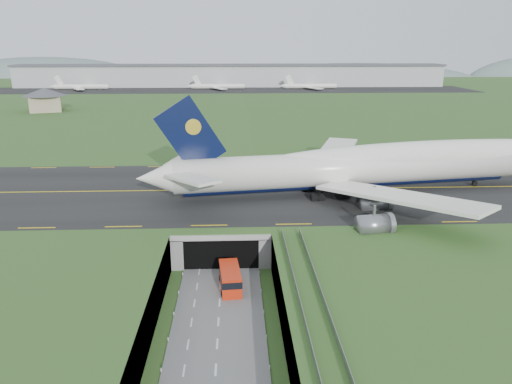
{
  "coord_description": "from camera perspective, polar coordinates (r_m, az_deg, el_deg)",
  "views": [
    {
      "loc": [
        2.48,
        -65.44,
        34.72
      ],
      "look_at": [
        6.06,
        20.0,
        9.45
      ],
      "focal_mm": 35.0,
      "sensor_mm": 36.0,
      "label": 1
    }
  ],
  "objects": [
    {
      "name": "ground",
      "position": [
        74.13,
        -4.12,
        -11.51
      ],
      "size": [
        900.0,
        900.0,
        0.0
      ],
      "primitive_type": "plane",
      "color": "#305622",
      "rests_on": "ground"
    },
    {
      "name": "airfield_deck",
      "position": [
        72.77,
        -4.17,
        -9.43
      ],
      "size": [
        800.0,
        800.0,
        6.0
      ],
      "primitive_type": "cube",
      "color": "gray",
      "rests_on": "ground"
    },
    {
      "name": "trench_road",
      "position": [
        67.54,
        -4.3,
        -14.42
      ],
      "size": [
        12.0,
        75.0,
        0.2
      ],
      "primitive_type": "cube",
      "color": "slate",
      "rests_on": "ground"
    },
    {
      "name": "taxiway",
      "position": [
        102.55,
        -3.69,
        0.22
      ],
      "size": [
        800.0,
        44.0,
        0.18
      ],
      "primitive_type": "cube",
      "color": "black",
      "rests_on": "airfield_deck"
    },
    {
      "name": "tunnel_portal",
      "position": [
        87.98,
        -3.87,
        -4.48
      ],
      "size": [
        17.0,
        22.3,
        6.0
      ],
      "color": "gray",
      "rests_on": "ground"
    },
    {
      "name": "guideway",
      "position": [
        55.53,
        7.06,
        -15.64
      ],
      "size": [
        3.0,
        53.0,
        7.05
      ],
      "color": "#A8A8A3",
      "rests_on": "ground"
    },
    {
      "name": "jumbo_jet",
      "position": [
        103.15,
        14.46,
        2.99
      ],
      "size": [
        98.77,
        62.24,
        20.84
      ],
      "rotation": [
        0.0,
        0.0,
        0.15
      ],
      "color": "white",
      "rests_on": "ground"
    },
    {
      "name": "shuttle_tram",
      "position": [
        74.64,
        -2.98,
        -9.8
      ],
      "size": [
        3.56,
        7.9,
        3.13
      ],
      "rotation": [
        0.0,
        0.0,
        0.09
      ],
      "color": "red",
      "rests_on": "ground"
    },
    {
      "name": "service_building",
      "position": [
        245.08,
        -22.98,
        9.91
      ],
      "size": [
        23.87,
        23.87,
        10.4
      ],
      "rotation": [
        0.0,
        0.0,
        0.3
      ],
      "color": "tan",
      "rests_on": "ground"
    },
    {
      "name": "cargo_terminal",
      "position": [
        365.46,
        -2.89,
        13.19
      ],
      "size": [
        320.0,
        67.0,
        15.6
      ],
      "color": "#B2B2B2",
      "rests_on": "ground"
    },
    {
      "name": "distant_hills",
      "position": [
        500.79,
        4.81,
        11.97
      ],
      "size": [
        700.0,
        91.0,
        60.0
      ],
      "color": "slate",
      "rests_on": "ground"
    }
  ]
}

